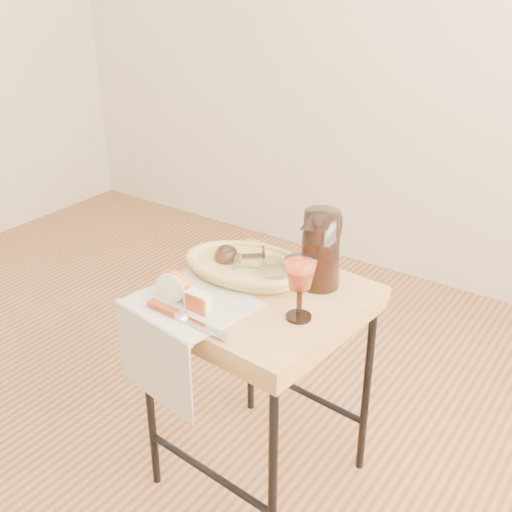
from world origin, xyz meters
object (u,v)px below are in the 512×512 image
Objects in this scene: goblet_lying_a at (242,256)px; table_knife at (184,317)px; bread_basket at (248,268)px; pitcher at (321,249)px; side_table at (260,390)px; goblet_lying_b at (258,267)px; wine_goblet at (300,289)px; apple_half at (174,284)px; tea_towel at (192,303)px.

goblet_lying_a reaches higher than table_knife.
pitcher reaches higher than bread_basket.
side_table is 0.42m from table_knife.
pitcher reaches higher than goblet_lying_b.
side_table is at bearing -45.35° from bread_basket.
table_knife is (0.01, -0.29, -0.01)m from bread_basket.
pitcher is (0.14, 0.09, 0.06)m from goblet_lying_b.
pitcher reaches higher than wine_goblet.
side_table is 0.44m from apple_half.
goblet_lying_a is at bearing 154.52° from wine_goblet.
goblet_lying_a is 0.45× the size of table_knife.
table_knife is (-0.07, -0.23, 0.34)m from side_table.
side_table is 0.40m from goblet_lying_a.
bread_basket is 2.88× the size of goblet_lying_a.
apple_half is (-0.32, -0.11, -0.04)m from wine_goblet.
goblet_lying_a is 0.09m from goblet_lying_b.
goblet_lying_b reaches higher than side_table.
apple_half is (-0.05, -0.01, 0.04)m from tea_towel.
goblet_lying_b is 0.24m from apple_half.
goblet_lying_b reaches higher than table_knife.
pitcher is at bearing 34.84° from apple_half.
wine_goblet is (0.27, 0.10, 0.08)m from tea_towel.
wine_goblet is (0.15, -0.05, 0.41)m from side_table.
wine_goblet reaches higher than goblet_lying_b.
apple_half reaches higher than side_table.
table_knife is at bearing 57.38° from goblet_lying_a.
goblet_lying_b is at bearing -157.57° from pitcher.
goblet_lying_a reaches higher than bread_basket.
pitcher is at bearing 104.14° from wine_goblet.
tea_towel is (-0.12, -0.15, 0.33)m from side_table.
apple_half is at bearing 145.15° from table_knife.
bread_basket is 0.27m from wine_goblet.
wine_goblet is at bearing -34.51° from bread_basket.
pitcher reaches higher than side_table.
side_table is 0.44m from wine_goblet.
wine_goblet is (0.27, -0.13, 0.04)m from goblet_lying_a.
table_knife is (-0.22, -0.18, -0.07)m from wine_goblet.
goblet_lying_a is 0.69× the size of wine_goblet.
apple_half reaches higher than bread_basket.
bread_basket is 0.06m from goblet_lying_b.
pitcher is 0.40m from apple_half.
tea_towel is at bearing 121.49° from table_knife.
wine_goblet is at bearing -85.01° from pitcher.
table_knife is at bearing -107.64° from side_table.
side_table is at bearing 31.36° from apple_half.
apple_half is at bearing -162.80° from tea_towel.
tea_towel is 0.09m from table_knife.
pitcher reaches higher than tea_towel.
wine_goblet reaches higher than tea_towel.
apple_half is (-0.05, -0.23, -0.00)m from goblet_lying_a.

